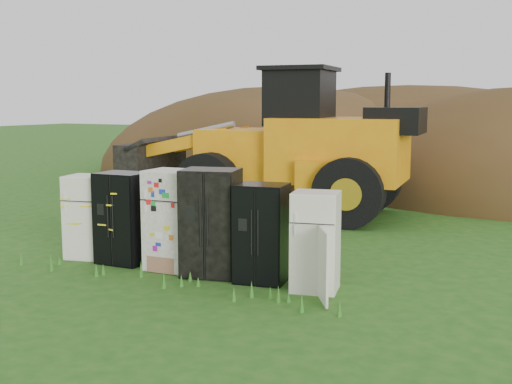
% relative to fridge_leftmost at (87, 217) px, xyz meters
% --- Properties ---
extents(ground, '(120.00, 120.00, 0.00)m').
position_rel_fridge_leftmost_xyz_m(ground, '(2.50, -0.00, -0.82)').
color(ground, '#1E5216').
rests_on(ground, ground).
extents(fridge_leftmost, '(0.86, 0.83, 1.64)m').
position_rel_fridge_leftmost_xyz_m(fridge_leftmost, '(0.00, 0.00, 0.00)').
color(fridge_leftmost, white).
rests_on(fridge_leftmost, ground).
extents(fridge_black_side, '(0.93, 0.74, 1.73)m').
position_rel_fridge_leftmost_xyz_m(fridge_black_side, '(0.90, -0.00, 0.05)').
color(fridge_black_side, black).
rests_on(fridge_black_side, ground).
extents(fridge_sticker, '(0.85, 0.79, 1.83)m').
position_rel_fridge_leftmost_xyz_m(fridge_sticker, '(1.97, 0.04, 0.10)').
color(fridge_sticker, white).
rests_on(fridge_sticker, ground).
extents(fridge_dark_mid, '(1.13, 1.01, 1.89)m').
position_rel_fridge_leftmost_xyz_m(fridge_dark_mid, '(2.84, -0.01, 0.13)').
color(fridge_dark_mid, black).
rests_on(fridge_dark_mid, ground).
extents(fridge_black_right, '(0.94, 0.83, 1.68)m').
position_rel_fridge_leftmost_xyz_m(fridge_black_right, '(3.82, 0.03, 0.02)').
color(fridge_black_right, black).
rests_on(fridge_black_right, ground).
extents(fridge_open_door, '(0.86, 0.82, 1.62)m').
position_rel_fridge_leftmost_xyz_m(fridge_open_door, '(4.83, -0.03, -0.01)').
color(fridge_open_door, white).
rests_on(fridge_open_door, ground).
extents(wheel_loader, '(8.52, 4.17, 3.97)m').
position_rel_fridge_leftmost_xyz_m(wheel_loader, '(0.81, 6.24, 1.17)').
color(wheel_loader, orange).
rests_on(wheel_loader, ground).
extents(dirt_mound_left, '(16.10, 12.08, 7.38)m').
position_rel_fridge_leftmost_xyz_m(dirt_mound_left, '(-2.57, 14.47, -0.82)').
color(dirt_mound_left, '#412F15').
rests_on(dirt_mound_left, ground).
extents(dirt_mound_back, '(20.64, 13.76, 7.50)m').
position_rel_fridge_leftmost_xyz_m(dirt_mound_back, '(1.98, 17.34, -0.82)').
color(dirt_mound_back, '#412F15').
rests_on(dirt_mound_back, ground).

